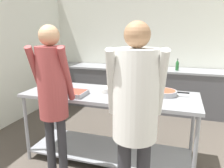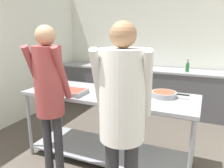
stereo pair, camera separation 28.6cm
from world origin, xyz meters
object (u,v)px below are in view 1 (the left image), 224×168
object	(u,v)px
serving_tray_roast	(69,93)
guest_serving_left	(53,89)
serving_tray_vegetables	(127,93)
broccoli_bowl	(56,85)
sauce_pan	(165,93)
water_bottle	(177,65)
guest_serving_right	(135,106)
plate_stack	(104,90)

from	to	relation	value
serving_tray_roast	guest_serving_left	size ratio (longest dim) A/B	0.24
guest_serving_left	serving_tray_vegetables	bearing A→B (deg)	44.16
broccoli_bowl	guest_serving_left	bearing A→B (deg)	-60.20
broccoli_bowl	sauce_pan	size ratio (longest dim) A/B	0.43
serving_tray_roast	sauce_pan	world-z (taller)	sauce_pan
guest_serving_left	water_bottle	size ratio (longest dim) A/B	7.53
guest_serving_right	serving_tray_vegetables	bearing A→B (deg)	107.78
serving_tray_roast	guest_serving_right	distance (m)	1.16
broccoli_bowl	water_bottle	distance (m)	2.55
guest_serving_left	broccoli_bowl	bearing A→B (deg)	119.80
water_bottle	plate_stack	bearing A→B (deg)	-113.79
broccoli_bowl	guest_serving_left	world-z (taller)	guest_serving_left
serving_tray_vegetables	water_bottle	distance (m)	2.11
serving_tray_vegetables	water_bottle	xyz separation A→B (m)	(0.54, 2.04, 0.07)
guest_serving_left	guest_serving_right	distance (m)	0.95
broccoli_bowl	plate_stack	world-z (taller)	broccoli_bowl
plate_stack	sauce_pan	size ratio (longest dim) A/B	0.51
sauce_pan	water_bottle	xyz separation A→B (m)	(0.10, 1.91, 0.06)
guest_serving_right	serving_tray_roast	bearing A→B (deg)	146.65
broccoli_bowl	guest_serving_right	xyz separation A→B (m)	(1.31, -0.88, 0.14)
serving_tray_roast	guest_serving_left	bearing A→B (deg)	-84.55
broccoli_bowl	guest_serving_left	size ratio (longest dim) A/B	0.11
serving_tray_vegetables	guest_serving_left	world-z (taller)	guest_serving_left
sauce_pan	serving_tray_roast	bearing A→B (deg)	-163.06
serving_tray_roast	serving_tray_vegetables	size ratio (longest dim) A/B	1.15
broccoli_bowl	sauce_pan	xyz separation A→B (m)	(1.48, 0.10, -0.00)
serving_tray_roast	guest_serving_left	world-z (taller)	guest_serving_left
guest_serving_left	plate_stack	bearing A→B (deg)	64.96
guest_serving_right	water_bottle	world-z (taller)	guest_serving_right
guest_serving_right	water_bottle	distance (m)	2.90
broccoli_bowl	plate_stack	distance (m)	0.70
serving_tray_vegetables	guest_serving_left	size ratio (longest dim) A/B	0.21
sauce_pan	water_bottle	world-z (taller)	water_bottle
plate_stack	guest_serving_left	size ratio (longest dim) A/B	0.13
sauce_pan	water_bottle	size ratio (longest dim) A/B	1.89
plate_stack	guest_serving_right	xyz separation A→B (m)	(0.60, -0.90, 0.14)
water_bottle	guest_serving_left	bearing A→B (deg)	-114.11
sauce_pan	water_bottle	bearing A→B (deg)	86.93
sauce_pan	guest_serving_right	size ratio (longest dim) A/B	0.25
plate_stack	water_bottle	world-z (taller)	water_bottle
serving_tray_roast	plate_stack	world-z (taller)	plate_stack
broccoli_bowl	serving_tray_roast	distance (m)	0.42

